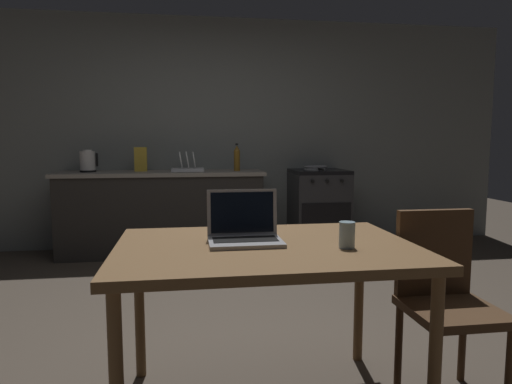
{
  "coord_description": "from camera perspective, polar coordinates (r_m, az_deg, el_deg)",
  "views": [
    {
      "loc": [
        -0.27,
        -2.76,
        1.21
      ],
      "look_at": [
        0.27,
        0.77,
        0.8
      ],
      "focal_mm": 32.22,
      "sensor_mm": 36.0,
      "label": 1
    }
  ],
  "objects": [
    {
      "name": "kitchen_counter",
      "position": [
        5.03,
        -11.53,
        -2.45
      ],
      "size": [
        2.16,
        0.64,
        0.88
      ],
      "color": "#282623",
      "rests_on": "ground_plane"
    },
    {
      "name": "frying_pan",
      "position": [
        5.15,
        7.41,
        3.01
      ],
      "size": [
        0.27,
        0.44,
        0.05
      ],
      "color": "gray",
      "rests_on": "stove_oven"
    },
    {
      "name": "bottle",
      "position": [
        4.95,
        -2.39,
        4.25
      ],
      "size": [
        0.07,
        0.07,
        0.29
      ],
      "color": "#8C601E",
      "rests_on": "kitchen_counter"
    },
    {
      "name": "chair",
      "position": [
        2.37,
        22.3,
        -11.39
      ],
      "size": [
        0.4,
        0.4,
        0.88
      ],
      "rotation": [
        0.0,
        0.0,
        0.21
      ],
      "color": "#4C331E",
      "rests_on": "ground_plane"
    },
    {
      "name": "back_wall",
      "position": [
        5.35,
        -2.52,
        7.25
      ],
      "size": [
        6.4,
        0.1,
        2.57
      ],
      "primitive_type": "cube",
      "color": "gray",
      "rests_on": "ground_plane"
    },
    {
      "name": "ground_plane",
      "position": [
        3.03,
        -2.92,
        -17.08
      ],
      "size": [
        12.0,
        12.0,
        0.0
      ],
      "primitive_type": "plane",
      "color": "#473D33"
    },
    {
      "name": "dining_table",
      "position": [
        2.02,
        1.24,
        -8.47
      ],
      "size": [
        1.29,
        0.9,
        0.76
      ],
      "color": "brown",
      "rests_on": "ground_plane"
    },
    {
      "name": "dish_rack",
      "position": [
        4.98,
        -8.48,
        3.13
      ],
      "size": [
        0.34,
        0.26,
        0.21
      ],
      "color": "silver",
      "rests_on": "kitchen_counter"
    },
    {
      "name": "drinking_glass",
      "position": [
        1.97,
        11.23,
        -5.25
      ],
      "size": [
        0.07,
        0.07,
        0.11
      ],
      "color": "#99B7C6",
      "rests_on": "dining_table"
    },
    {
      "name": "stove_oven",
      "position": [
        5.24,
        7.77,
        -2.07
      ],
      "size": [
        0.6,
        0.62,
        0.88
      ],
      "color": "#2D2D30",
      "rests_on": "ground_plane"
    },
    {
      "name": "cereal_box",
      "position": [
        5.02,
        -14.12,
        3.96
      ],
      "size": [
        0.13,
        0.05,
        0.26
      ],
      "color": "gold",
      "rests_on": "kitchen_counter"
    },
    {
      "name": "laptop",
      "position": [
        2.04,
        -1.45,
        -4.98
      ],
      "size": [
        0.32,
        0.24,
        0.23
      ],
      "rotation": [
        0.0,
        0.0,
        0.14
      ],
      "color": "#99999E",
      "rests_on": "dining_table"
    },
    {
      "name": "electric_kettle",
      "position": [
        5.08,
        -20.16,
        3.58
      ],
      "size": [
        0.18,
        0.16,
        0.23
      ],
      "color": "black",
      "rests_on": "kitchen_counter"
    }
  ]
}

